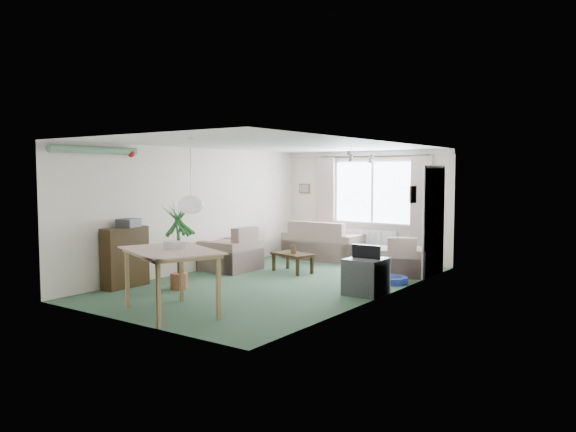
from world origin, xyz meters
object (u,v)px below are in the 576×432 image
Objects in this scene: dining_table at (171,282)px; sofa at (324,240)px; bookshelf at (125,257)px; houseplant at (178,246)px; armchair_corner at (401,256)px; tv_cube at (366,276)px; coffee_table at (293,263)px; pet_bed at (391,280)px; armchair_left at (231,248)px.

sofa is at bearing 99.05° from dining_table.
houseplant is at bearing 23.09° from bookshelf.
houseplant reaches higher than armchair_corner.
sofa reaches higher than tv_cube.
armchair_corner is at bearing 72.93° from dining_table.
coffee_table is at bearing 59.21° from bookshelf.
houseplant is (-0.63, -2.38, 0.53)m from coffee_table.
bookshelf is at bearing -140.38° from pet_bed.
armchair_left is 3.23m from pet_bed.
dining_table is at bearing -47.27° from houseplant.
dining_table is at bearing -112.92° from pet_bed.
sofa is 2.07× the size of coffee_table.
sofa is 1.83m from coffee_table.
armchair_left is 3.46m from dining_table.
pet_bed is (3.49, 2.89, -0.45)m from bookshelf.
armchair_corner reaches higher than pet_bed.
dining_table reaches higher than sofa.
bookshelf is 2.09m from dining_table.
armchair_corner is (2.23, -0.88, -0.05)m from sofa.
bookshelf is at bearing 21.62° from armchair_corner.
armchair_left is at bearing -169.27° from pet_bed.
pet_bed is (2.65, 2.47, -0.66)m from houseplant.
houseplant reaches higher than bookshelf.
houseplant is at bearing 84.46° from sofa.
sofa reaches higher than coffee_table.
coffee_table is 3.61m from dining_table.
houseplant reaches higher than armchair_left.
sofa is 1.24× the size of dining_table.
armchair_left is at bearing -1.19° from armchair_corner.
houseplant is 3.68m from pet_bed.
tv_cube is at bearing 70.48° from armchair_corner.
tv_cube is (3.20, -0.42, -0.15)m from armchair_left.
bookshelf is at bearing -8.61° from armchair_left.
dining_table reaches higher than pet_bed.
dining_table is at bearing 46.41° from armchair_corner.
armchair_corner is 0.89m from pet_bed.
coffee_table is 1.31× the size of tv_cube.
armchair_corner is at bearing 102.17° from pet_bed.
bookshelf is 0.74× the size of dining_table.
armchair_left reaches higher than armchair_corner.
bookshelf is at bearing 74.46° from sofa.
armchair_left is at bearing 78.49° from bookshelf.
armchair_corner is 1.85m from tv_cube.
dining_table is at bearing 96.89° from sofa.
dining_table is at bearing 27.40° from armchair_left.
armchair_corner is at bearing 95.56° from tv_cube.
armchair_corner is 3.29m from armchair_left.
tv_cube is at bearing 58.81° from dining_table.
houseplant is 2.28× the size of tv_cube.
coffee_table is at bearing -177.42° from pet_bed.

